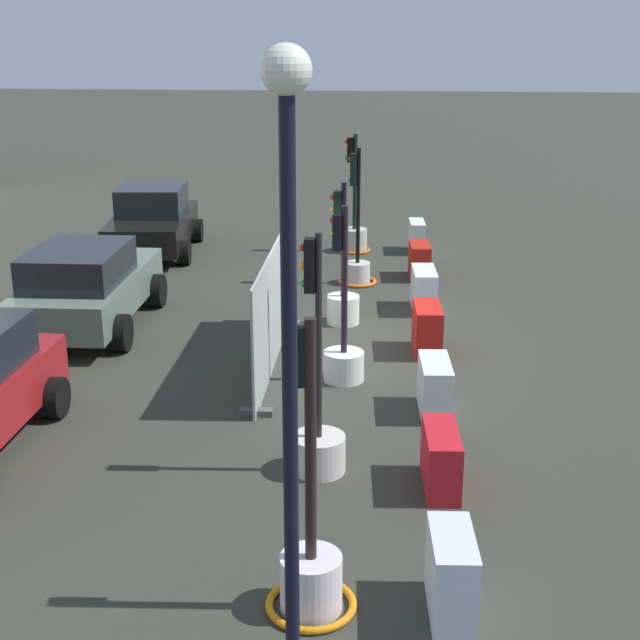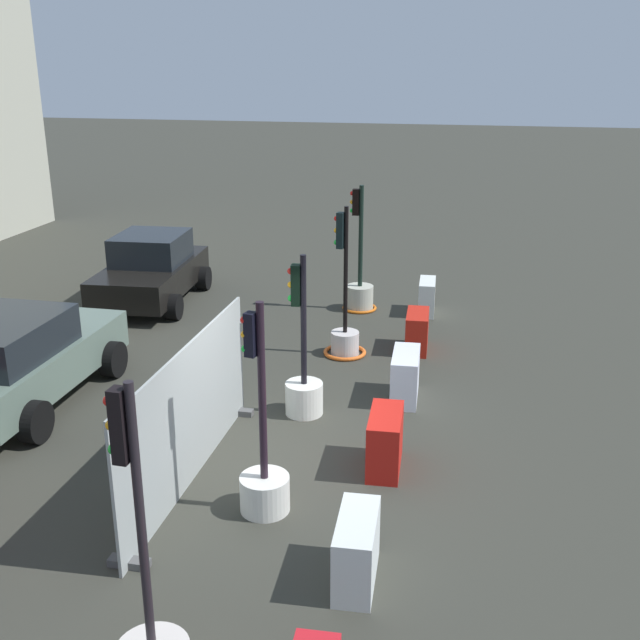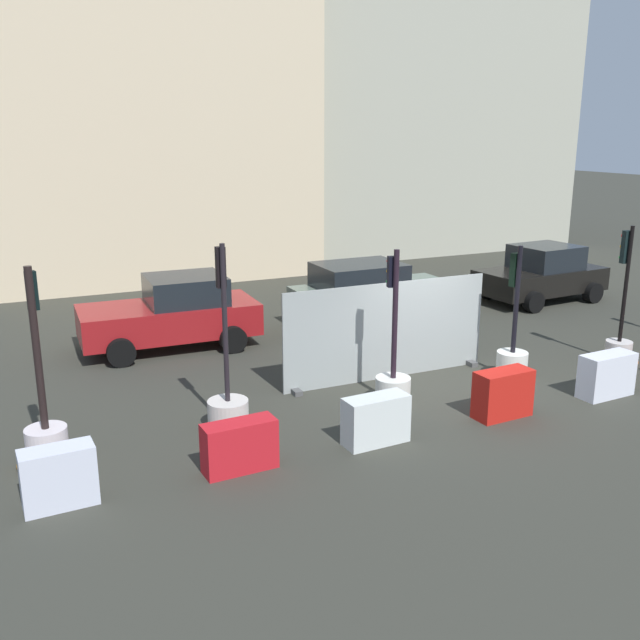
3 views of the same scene
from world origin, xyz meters
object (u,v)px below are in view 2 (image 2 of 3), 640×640
object	(u,v)px
traffic_light_4	(345,332)
traffic_light_2	(264,476)
traffic_light_3	(303,384)
construction_barrier_3	(385,441)
construction_barrier_6	(427,297)
construction_barrier_2	(357,550)
traffic_light_5	(360,289)
construction_barrier_5	(417,331)
car_black_sedan	(151,270)
construction_barrier_4	(405,376)
car_grey_saloon	(18,359)

from	to	relation	value
traffic_light_4	traffic_light_2	bearing A→B (deg)	179.91
traffic_light_2	traffic_light_4	size ratio (longest dim) A/B	0.96
traffic_light_3	construction_barrier_3	bearing A→B (deg)	-133.64
traffic_light_2	construction_barrier_6	distance (m)	8.83
traffic_light_4	construction_barrier_2	world-z (taller)	traffic_light_4
traffic_light_5	construction_barrier_5	xyz separation A→B (m)	(-2.36, -1.59, -0.10)
car_black_sedan	construction_barrier_5	bearing A→B (deg)	-105.89
traffic_light_2	traffic_light_5	bearing A→B (deg)	1.17
construction_barrier_6	car_black_sedan	world-z (taller)	car_black_sedan
construction_barrier_6	construction_barrier_3	bearing A→B (deg)	-179.99
traffic_light_2	traffic_light_3	world-z (taller)	traffic_light_2
traffic_light_2	construction_barrier_4	xyz separation A→B (m)	(3.88, -1.43, -0.09)
traffic_light_5	traffic_light_2	bearing A→B (deg)	-178.83
construction_barrier_4	car_black_sedan	world-z (taller)	car_black_sedan
traffic_light_4	traffic_light_5	bearing A→B (deg)	3.65
construction_barrier_2	traffic_light_2	bearing A→B (deg)	51.01
construction_barrier_3	construction_barrier_6	xyz separation A→B (m)	(7.29, 0.00, -0.04)
traffic_light_5	construction_barrier_3	world-z (taller)	traffic_light_5
construction_barrier_6	car_grey_saloon	distance (m)	9.11
traffic_light_3	traffic_light_5	xyz separation A→B (m)	(5.72, 0.01, -0.04)
traffic_light_3	car_grey_saloon	distance (m)	4.87
construction_barrier_4	traffic_light_5	bearing A→B (deg)	18.62
traffic_light_3	construction_barrier_2	world-z (taller)	traffic_light_3
traffic_light_5	construction_barrier_2	xyz separation A→B (m)	(-9.81, -1.61, -0.09)
construction_barrier_2	construction_barrier_3	distance (m)	2.59
traffic_light_5	traffic_light_3	bearing A→B (deg)	-179.91
traffic_light_4	construction_barrier_3	xyz separation A→B (m)	(-4.30, -1.40, -0.04)
traffic_light_4	car_grey_saloon	xyz separation A→B (m)	(-3.48, 4.99, 0.38)
construction_barrier_5	traffic_light_4	bearing A→B (deg)	111.91
traffic_light_2	construction_barrier_3	world-z (taller)	traffic_light_2
construction_barrier_5	car_black_sedan	bearing A→B (deg)	74.11
traffic_light_5	car_grey_saloon	size ratio (longest dim) A/B	0.69
traffic_light_2	traffic_light_5	size ratio (longest dim) A/B	0.98
construction_barrier_3	car_grey_saloon	world-z (taller)	car_grey_saloon
traffic_light_3	construction_barrier_5	world-z (taller)	traffic_light_3
construction_barrier_3	construction_barrier_6	bearing A→B (deg)	0.01
traffic_light_3	construction_barrier_2	xyz separation A→B (m)	(-4.09, -1.60, -0.13)
construction_barrier_4	car_grey_saloon	bearing A→B (deg)	104.33
construction_barrier_3	construction_barrier_4	size ratio (longest dim) A/B	0.95
construction_barrier_6	car_black_sedan	distance (m)	6.67
construction_barrier_2	construction_barrier_3	size ratio (longest dim) A/B	1.02
traffic_light_3	construction_barrier_6	world-z (taller)	traffic_light_3
traffic_light_2	construction_barrier_2	size ratio (longest dim) A/B	2.63
traffic_light_4	construction_barrier_3	distance (m)	4.52
traffic_light_3	traffic_light_5	distance (m)	5.72
traffic_light_3	traffic_light_5	bearing A→B (deg)	0.09
traffic_light_3	construction_barrier_5	size ratio (longest dim) A/B	2.70
traffic_light_4	construction_barrier_5	world-z (taller)	traffic_light_4
traffic_light_3	car_grey_saloon	xyz separation A→B (m)	(-0.69, 4.81, 0.31)
traffic_light_4	construction_barrier_5	bearing A→B (deg)	-68.09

